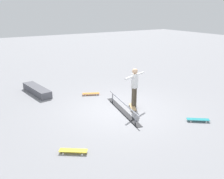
# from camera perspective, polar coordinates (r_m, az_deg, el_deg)

# --- Properties ---
(ground_plane) EXTENTS (60.00, 60.00, 0.00)m
(ground_plane) POSITION_cam_1_polar(r_m,az_deg,el_deg) (9.95, 2.09, -4.79)
(ground_plane) COLOR gray
(grind_rail) EXTENTS (3.04, 0.81, 0.40)m
(grind_rail) POSITION_cam_1_polar(r_m,az_deg,el_deg) (9.77, 2.51, -4.11)
(grind_rail) COLOR black
(grind_rail) RESTS_ON ground_plane
(skate_ledge) EXTENTS (2.28, 0.84, 0.33)m
(skate_ledge) POSITION_cam_1_polar(r_m,az_deg,el_deg) (12.34, -17.11, -0.14)
(skate_ledge) COLOR #595960
(skate_ledge) RESTS_ON ground_plane
(skater_main) EXTENTS (0.55, 1.27, 1.66)m
(skater_main) POSITION_cam_1_polar(r_m,az_deg,el_deg) (9.94, 5.27, 1.05)
(skater_main) COLOR brown
(skater_main) RESTS_ON ground_plane
(skateboard_main) EXTENTS (0.80, 0.54, 0.09)m
(skateboard_main) POSITION_cam_1_polar(r_m,az_deg,el_deg) (10.08, 4.82, -4.06)
(skateboard_main) COLOR tan
(skateboard_main) RESTS_ON ground_plane
(loose_skateboard_yellow) EXTENTS (0.62, 0.77, 0.09)m
(loose_skateboard_yellow) POSITION_cam_1_polar(r_m,az_deg,el_deg) (7.23, -9.02, -13.90)
(loose_skateboard_yellow) COLOR yellow
(loose_skateboard_yellow) RESTS_ON ground_plane
(loose_skateboard_orange) EXTENTS (0.50, 0.81, 0.09)m
(loose_skateboard_orange) POSITION_cam_1_polar(r_m,az_deg,el_deg) (11.65, -4.97, -0.93)
(loose_skateboard_orange) COLOR orange
(loose_skateboard_orange) RESTS_ON ground_plane
(loose_skateboard_teal) EXTENTS (0.64, 0.76, 0.09)m
(loose_skateboard_teal) POSITION_cam_1_polar(r_m,az_deg,el_deg) (9.48, 19.42, -6.62)
(loose_skateboard_teal) COLOR teal
(loose_skateboard_teal) RESTS_ON ground_plane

